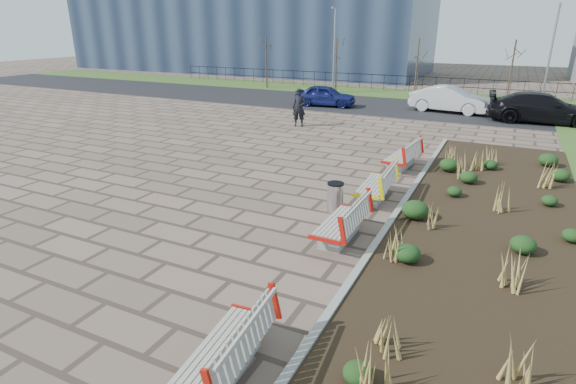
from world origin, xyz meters
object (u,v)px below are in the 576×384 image
at_px(bench_a, 222,346).
at_px(litter_bin, 335,198).
at_px(bench_d, 402,154).
at_px(car_blue, 325,96).
at_px(lamp_west, 334,52).
at_px(car_black, 542,108).
at_px(pedestrian, 299,108).
at_px(lamp_east, 550,57).
at_px(bench_b, 340,220).
at_px(car_silver, 450,99).
at_px(bench_c, 375,183).

relative_size(bench_a, litter_bin, 2.54).
xyz_separation_m(bench_d, car_blue, (-7.39, 11.15, 0.17)).
distance_m(bench_a, bench_d, 11.49).
bearing_deg(lamp_west, car_black, -21.53).
bearing_deg(bench_a, pedestrian, 105.92).
relative_size(bench_d, lamp_west, 0.35).
bearing_deg(bench_d, lamp_east, 78.93).
relative_size(car_black, lamp_west, 0.89).
height_order(bench_b, litter_bin, bench_b).
bearing_deg(lamp_west, pedestrian, -77.36).
xyz_separation_m(bench_b, lamp_east, (5.00, 23.20, 2.54)).
distance_m(litter_bin, lamp_west, 23.34).
bearing_deg(car_blue, car_silver, -87.89).
distance_m(bench_d, car_black, 12.28).
height_order(bench_a, pedestrian, pedestrian).
xyz_separation_m(car_blue, car_black, (12.20, 0.14, 0.12)).
distance_m(bench_c, lamp_west, 22.27).
distance_m(car_black, lamp_east, 5.89).
xyz_separation_m(pedestrian, car_silver, (6.36, 7.51, -0.19)).
bearing_deg(bench_d, car_blue, 129.12).
height_order(bench_b, pedestrian, pedestrian).
bearing_deg(car_black, lamp_west, 65.37).
bearing_deg(car_silver, lamp_east, -41.24).
bearing_deg(car_blue, pedestrian, -177.89).
xyz_separation_m(litter_bin, car_black, (5.51, 16.21, 0.38)).
relative_size(litter_bin, car_blue, 0.21).
xyz_separation_m(bench_c, litter_bin, (-0.71, -1.45, -0.09)).
distance_m(bench_d, car_blue, 13.38).
distance_m(car_blue, lamp_west, 6.28).
bearing_deg(car_black, bench_a, 164.99).
xyz_separation_m(bench_c, car_black, (4.81, 14.76, 0.30)).
distance_m(bench_b, lamp_east, 23.86).
distance_m(car_blue, lamp_east, 13.80).
bearing_deg(lamp_west, bench_a, -72.31).
distance_m(car_blue, car_silver, 7.51).
height_order(bench_b, bench_c, same).
height_order(bench_d, lamp_east, lamp_east).
relative_size(pedestrian, car_blue, 0.50).
distance_m(bench_c, pedestrian, 10.50).
xyz_separation_m(bench_d, pedestrian, (-6.34, 4.88, 0.45)).
height_order(pedestrian, car_black, pedestrian).
height_order(bench_d, litter_bin, bench_d).
xyz_separation_m(bench_d, lamp_east, (5.00, 16.74, 2.54)).
xyz_separation_m(bench_c, lamp_east, (5.00, 20.21, 2.54)).
distance_m(bench_d, pedestrian, 8.02).
bearing_deg(car_blue, bench_d, -153.86).
distance_m(litter_bin, car_black, 17.12).
height_order(bench_a, bench_b, same).
distance_m(bench_a, car_black, 23.28).
bearing_deg(litter_bin, pedestrian, 119.91).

